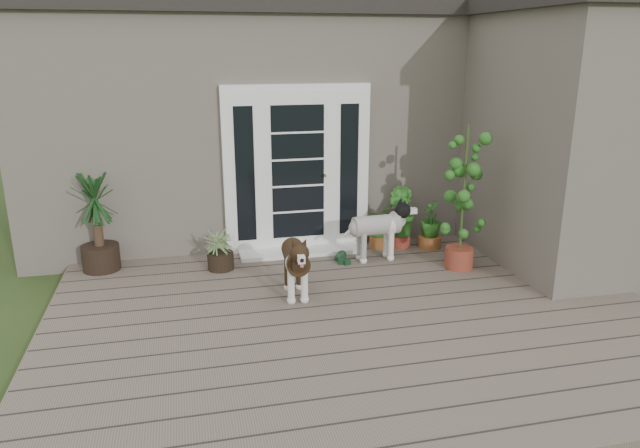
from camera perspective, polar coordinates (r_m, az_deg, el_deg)
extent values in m
cube|color=#6B5B4C|center=(6.02, 3.93, -9.42)|extent=(6.20, 4.60, 0.12)
cube|color=#665E54|center=(9.61, -3.44, 9.79)|extent=(7.40, 4.00, 3.10)
cube|color=#2D2826|center=(9.55, -3.62, 19.66)|extent=(7.60, 4.20, 0.20)
cube|color=#665E54|center=(7.81, 22.59, 6.93)|extent=(1.60, 2.40, 3.10)
cube|color=#2D2826|center=(7.74, 24.02, 19.02)|extent=(1.80, 2.60, 0.20)
cube|color=white|center=(7.64, -2.20, 5.30)|extent=(1.90, 0.14, 2.15)
cube|color=white|center=(7.73, -1.83, -2.64)|extent=(1.60, 0.40, 0.05)
imported|color=#265518|center=(7.93, 5.68, -0.59)|extent=(0.52, 0.52, 0.48)
imported|color=#1C5217|center=(7.97, 7.81, -0.13)|extent=(0.54, 0.54, 0.59)
imported|color=#24611B|center=(8.00, 10.59, -0.54)|extent=(0.40, 0.40, 0.50)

